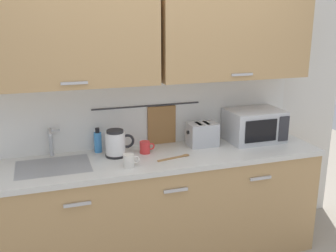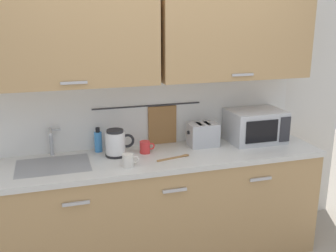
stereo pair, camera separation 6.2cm
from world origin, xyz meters
name	(u,v)px [view 1 (the left image)]	position (x,y,z in m)	size (l,w,h in m)	color
counter_unit	(162,207)	(-0.01, 0.30, 0.46)	(2.53, 0.64, 0.90)	tan
back_wall_assembly	(153,71)	(0.00, 0.53, 1.52)	(3.70, 0.41, 2.50)	silver
sink_faucet	(51,139)	(-0.81, 0.53, 1.04)	(0.09, 0.17, 0.22)	#B2B5BA
microwave	(254,125)	(0.86, 0.41, 1.04)	(0.46, 0.35, 0.27)	silver
electric_kettle	(116,143)	(-0.34, 0.39, 1.00)	(0.23, 0.16, 0.21)	black
dish_soap_bottle	(98,142)	(-0.46, 0.53, 0.99)	(0.06, 0.06, 0.20)	#3F8CD8
mug_near_sink	(129,161)	(-0.30, 0.14, 0.95)	(0.12, 0.08, 0.09)	silver
toaster	(202,134)	(0.38, 0.42, 1.00)	(0.26, 0.17, 0.19)	#B7BABF
mug_by_kettle	(145,147)	(-0.11, 0.39, 0.95)	(0.12, 0.08, 0.09)	red
wooden_spoon	(178,157)	(0.09, 0.21, 0.91)	(0.27, 0.09, 0.01)	#9E7042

